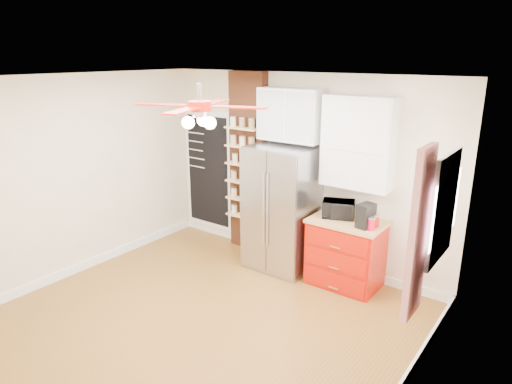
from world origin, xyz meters
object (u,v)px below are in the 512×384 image
Objects in this scene: fridge at (282,208)px; pantry_jar_oats at (235,158)px; red_cabinet at (346,252)px; canister_left at (371,224)px; coffee_maker at (366,216)px; toaster_oven at (338,209)px; ceiling_fan at (200,107)px.

fridge is 1.09m from pantry_jar_oats.
red_cabinet is 6.55× the size of canister_left.
coffee_maker is (0.28, -0.10, 0.60)m from red_cabinet.
pantry_jar_oats is (-0.93, 0.13, 0.56)m from fridge.
red_cabinet is at bearing 158.56° from canister_left.
red_cabinet is 2.32× the size of toaster_oven.
toaster_oven is at bearing 161.56° from canister_left.
red_cabinet is at bearing -2.44° from pantry_jar_oats.
pantry_jar_oats reaches higher than canister_left.
toaster_oven is 2.83× the size of canister_left.
coffee_maker is 2.10× the size of canister_left.
ceiling_fan is at bearing -118.71° from red_cabinet.
coffee_maker reaches higher than canister_left.
ceiling_fan is (-0.92, -1.68, 1.97)m from red_cabinet.
fridge reaches higher than red_cabinet.
toaster_oven is 0.55m from canister_left.
toaster_oven is 1.35× the size of coffee_maker.
coffee_maker is at bearing -4.84° from pantry_jar_oats.
ceiling_fan reaches higher than red_cabinet.
ceiling_fan is at bearing -88.24° from fridge.
fridge reaches higher than pantry_jar_oats.
coffee_maker is 2.29× the size of pantry_jar_oats.
fridge is at bearing 175.93° from canister_left.
red_cabinet is 0.58m from toaster_oven.
fridge is 12.20× the size of canister_left.
ceiling_fan is 3.45× the size of toaster_oven.
pantry_jar_oats is at bearing 177.56° from red_cabinet.
canister_left is at bearing -5.69° from pantry_jar_oats.
fridge is 1.06m from red_cabinet.
pantry_jar_oats is (-2.18, 0.18, 0.39)m from coffee_maker.
pantry_jar_oats is at bearing 155.90° from toaster_oven.
red_cabinet is 0.65m from canister_left.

